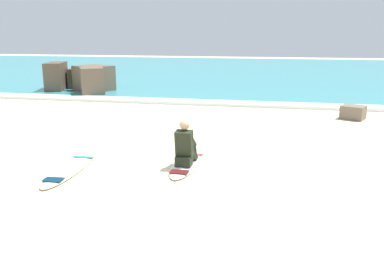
# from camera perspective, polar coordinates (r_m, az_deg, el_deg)

# --- Properties ---
(ground_plane) EXTENTS (80.00, 80.00, 0.00)m
(ground_plane) POSITION_cam_1_polar(r_m,az_deg,el_deg) (8.24, -3.03, -6.07)
(ground_plane) COLOR beige
(sea) EXTENTS (80.00, 28.00, 0.10)m
(sea) POSITION_cam_1_polar(r_m,az_deg,el_deg) (29.18, 7.56, 7.81)
(sea) COLOR teal
(sea) RESTS_ON ground
(breaking_foam) EXTENTS (80.00, 0.90, 0.11)m
(breaking_foam) POSITION_cam_1_polar(r_m,az_deg,el_deg) (15.64, 4.04, 3.35)
(breaking_foam) COLOR white
(breaking_foam) RESTS_ON ground
(surfboard_main) EXTENTS (0.57, 2.03, 0.08)m
(surfboard_main) POSITION_cam_1_polar(r_m,az_deg,el_deg) (8.47, -0.73, -5.25)
(surfboard_main) COLOR white
(surfboard_main) RESTS_ON ground
(surfer_seated) EXTENTS (0.39, 0.71, 0.95)m
(surfer_seated) POSITION_cam_1_polar(r_m,az_deg,el_deg) (8.22, -0.96, -2.92)
(surfer_seated) COLOR black
(surfer_seated) RESTS_ON surfboard_main
(surfboard_spare_near) EXTENTS (0.67, 2.33, 0.08)m
(surfboard_spare_near) POSITION_cam_1_polar(r_m,az_deg,el_deg) (8.53, -16.90, -5.71)
(surfboard_spare_near) COLOR #EFE5C6
(surfboard_spare_near) RESTS_ON ground
(rock_outcrop_distant) EXTENTS (3.52, 3.90, 1.37)m
(rock_outcrop_distant) POSITION_cam_1_polar(r_m,az_deg,el_deg) (19.61, -14.97, 6.53)
(rock_outcrop_distant) COLOR brown
(rock_outcrop_distant) RESTS_ON ground
(shoreline_rock) EXTENTS (0.89, 0.85, 0.43)m
(shoreline_rock) POSITION_cam_1_polar(r_m,az_deg,el_deg) (13.92, 21.91, 1.88)
(shoreline_rock) COLOR #756656
(shoreline_rock) RESTS_ON ground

